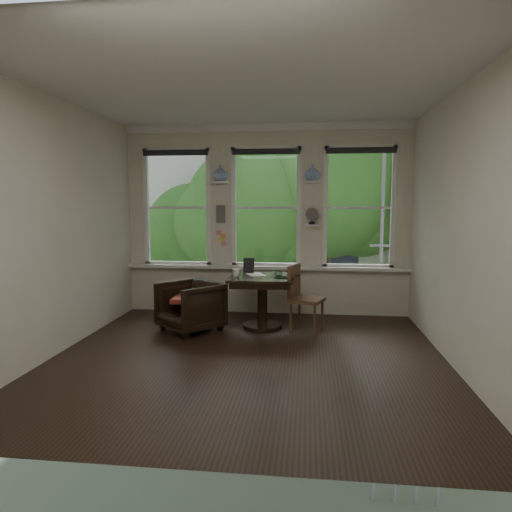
# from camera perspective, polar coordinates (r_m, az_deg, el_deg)

# --- Properties ---
(ground) EXTENTS (4.50, 4.50, 0.00)m
(ground) POSITION_cam_1_polar(r_m,az_deg,el_deg) (5.38, -1.01, -12.61)
(ground) COLOR black
(ground) RESTS_ON ground
(ceiling) EXTENTS (4.50, 4.50, 0.00)m
(ceiling) POSITION_cam_1_polar(r_m,az_deg,el_deg) (5.22, -1.08, 20.22)
(ceiling) COLOR silver
(ceiling) RESTS_ON ground
(wall_back) EXTENTS (4.50, 0.00, 4.50)m
(wall_back) POSITION_cam_1_polar(r_m,az_deg,el_deg) (7.32, 1.30, 4.50)
(wall_back) COLOR beige
(wall_back) RESTS_ON ground
(wall_front) EXTENTS (4.50, 0.00, 4.50)m
(wall_front) POSITION_cam_1_polar(r_m,az_deg,el_deg) (2.88, -6.98, 1.14)
(wall_front) COLOR beige
(wall_front) RESTS_ON ground
(wall_left) EXTENTS (0.00, 4.50, 4.50)m
(wall_left) POSITION_cam_1_polar(r_m,az_deg,el_deg) (5.83, -23.59, 3.40)
(wall_left) COLOR beige
(wall_left) RESTS_ON ground
(wall_right) EXTENTS (0.00, 4.50, 4.50)m
(wall_right) POSITION_cam_1_polar(r_m,az_deg,el_deg) (5.28, 23.97, 3.10)
(wall_right) COLOR beige
(wall_right) RESTS_ON ground
(window_left) EXTENTS (1.10, 0.12, 1.90)m
(window_left) POSITION_cam_1_polar(r_m,az_deg,el_deg) (7.59, -9.73, 5.99)
(window_left) COLOR white
(window_left) RESTS_ON ground
(window_center) EXTENTS (1.10, 0.12, 1.90)m
(window_center) POSITION_cam_1_polar(r_m,az_deg,el_deg) (7.32, 1.30, 6.07)
(window_center) COLOR white
(window_center) RESTS_ON ground
(window_right) EXTENTS (1.10, 0.12, 1.90)m
(window_right) POSITION_cam_1_polar(r_m,az_deg,el_deg) (7.33, 12.73, 5.91)
(window_right) COLOR white
(window_right) RESTS_ON ground
(shelf_left) EXTENTS (0.26, 0.16, 0.03)m
(shelf_left) POSITION_cam_1_polar(r_m,az_deg,el_deg) (7.33, -4.49, 9.18)
(shelf_left) COLOR white
(shelf_left) RESTS_ON ground
(shelf_right) EXTENTS (0.26, 0.16, 0.03)m
(shelf_right) POSITION_cam_1_polar(r_m,az_deg,el_deg) (7.19, 7.07, 9.20)
(shelf_right) COLOR white
(shelf_right) RESTS_ON ground
(intercom) EXTENTS (0.14, 0.06, 0.28)m
(intercom) POSITION_cam_1_polar(r_m,az_deg,el_deg) (7.35, -4.41, 5.27)
(intercom) COLOR #59544F
(intercom) RESTS_ON ground
(sticky_notes) EXTENTS (0.16, 0.01, 0.24)m
(sticky_notes) POSITION_cam_1_polar(r_m,az_deg,el_deg) (7.37, -4.38, 2.55)
(sticky_notes) COLOR pink
(sticky_notes) RESTS_ON ground
(desk_fan) EXTENTS (0.20, 0.20, 0.24)m
(desk_fan) POSITION_cam_1_polar(r_m,az_deg,el_deg) (7.17, 7.01, 4.65)
(desk_fan) COLOR #59544F
(desk_fan) RESTS_ON ground
(vase_left) EXTENTS (0.24, 0.24, 0.25)m
(vase_left) POSITION_cam_1_polar(r_m,az_deg,el_deg) (7.33, -4.50, 10.26)
(vase_left) COLOR white
(vase_left) RESTS_ON shelf_left
(vase_right) EXTENTS (0.24, 0.24, 0.25)m
(vase_right) POSITION_cam_1_polar(r_m,az_deg,el_deg) (7.20, 7.09, 10.30)
(vase_right) COLOR white
(vase_right) RESTS_ON shelf_right
(table) EXTENTS (0.90, 0.90, 0.75)m
(table) POSITION_cam_1_polar(r_m,az_deg,el_deg) (6.50, 0.80, -5.78)
(table) COLOR black
(table) RESTS_ON ground
(armchair_left) EXTENTS (1.05, 1.06, 0.69)m
(armchair_left) POSITION_cam_1_polar(r_m,az_deg,el_deg) (6.43, -8.22, -6.25)
(armchair_left) COLOR black
(armchair_left) RESTS_ON ground
(cushion_red) EXTENTS (0.45, 0.45, 0.06)m
(cushion_red) POSITION_cam_1_polar(r_m,az_deg,el_deg) (6.41, -8.23, -5.34)
(cushion_red) COLOR maroon
(cushion_red) RESTS_ON armchair_left
(side_chair_right) EXTENTS (0.53, 0.53, 0.92)m
(side_chair_right) POSITION_cam_1_polar(r_m,az_deg,el_deg) (6.33, 6.37, -5.38)
(side_chair_right) COLOR #3E2216
(side_chair_right) RESTS_ON ground
(laptop) EXTENTS (0.33, 0.22, 0.03)m
(laptop) POSITION_cam_1_polar(r_m,az_deg,el_deg) (6.30, 4.06, -2.61)
(laptop) COLOR black
(laptop) RESTS_ON table
(mug) EXTENTS (0.12, 0.12, 0.10)m
(mug) POSITION_cam_1_polar(r_m,az_deg,el_deg) (6.41, -2.48, -2.08)
(mug) COLOR white
(mug) RESTS_ON table
(drinking_glass) EXTENTS (0.13, 0.13, 0.09)m
(drinking_glass) POSITION_cam_1_polar(r_m,az_deg,el_deg) (6.32, 2.78, -2.25)
(drinking_glass) COLOR white
(drinking_glass) RESTS_ON table
(tablet) EXTENTS (0.16, 0.08, 0.22)m
(tablet) POSITION_cam_1_polar(r_m,az_deg,el_deg) (6.70, -0.90, -1.20)
(tablet) COLOR black
(tablet) RESTS_ON table
(papers) EXTENTS (0.33, 0.37, 0.00)m
(papers) POSITION_cam_1_polar(r_m,az_deg,el_deg) (6.55, -0.03, -2.32)
(papers) COLOR silver
(papers) RESTS_ON table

